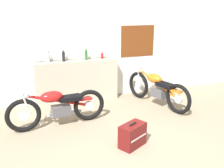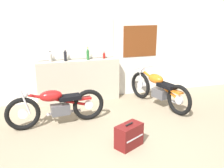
{
  "view_description": "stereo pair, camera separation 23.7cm",
  "coord_description": "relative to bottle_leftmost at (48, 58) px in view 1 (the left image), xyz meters",
  "views": [
    {
      "loc": [
        -1.53,
        -3.18,
        2.34
      ],
      "look_at": [
        0.23,
        1.9,
        0.7
      ],
      "focal_mm": 42.0,
      "sensor_mm": 36.0,
      "label": 1
    },
    {
      "loc": [
        -1.31,
        -3.25,
        2.34
      ],
      "look_at": [
        0.23,
        1.9,
        0.7
      ],
      "focal_mm": 42.0,
      "sensor_mm": 36.0,
      "label": 2
    }
  ],
  "objects": [
    {
      "name": "bottle_right_center",
      "position": [
        1.31,
        0.01,
        -0.03
      ],
      "size": [
        0.06,
        0.06,
        0.17
      ],
      "color": "maroon",
      "rests_on": "sill_counter"
    },
    {
      "name": "motorcycle_orange",
      "position": [
        2.4,
        -0.9,
        -0.73
      ],
      "size": [
        0.8,
        1.93,
        0.86
      ],
      "color": "black",
      "rests_on": "ground_plane"
    },
    {
      "name": "bottle_left_center",
      "position": [
        0.35,
        -0.02,
        0.02
      ],
      "size": [
        0.07,
        0.07,
        0.3
      ],
      "color": "black",
      "rests_on": "sill_counter"
    },
    {
      "name": "ground_plane",
      "position": [
        0.97,
        -2.98,
        -1.15
      ],
      "size": [
        24.0,
        24.0,
        0.0
      ],
      "primitive_type": "plane",
      "color": "gray"
    },
    {
      "name": "hard_case_darkred",
      "position": [
        1.08,
        -2.49,
        -0.95
      ],
      "size": [
        0.54,
        0.46,
        0.43
      ],
      "color": "maroon",
      "rests_on": "ground_plane"
    },
    {
      "name": "sill_counter",
      "position": [
        0.65,
        -0.04,
        -0.63
      ],
      "size": [
        2.02,
        0.28,
        1.04
      ],
      "color": "#B7AD99",
      "rests_on": "ground_plane"
    },
    {
      "name": "motorcycle_red",
      "position": [
        -0.01,
        -1.27,
        -0.74
      ],
      "size": [
        1.97,
        0.64,
        0.84
      ],
      "color": "black",
      "rests_on": "ground_plane"
    },
    {
      "name": "bottle_center",
      "position": [
        0.89,
        -0.04,
        0.03
      ],
      "size": [
        0.06,
        0.06,
        0.31
      ],
      "color": "#23662D",
      "rests_on": "sill_counter"
    },
    {
      "name": "bottle_leftmost",
      "position": [
        0.0,
        0.0,
        0.0
      ],
      "size": [
        0.07,
        0.07,
        0.25
      ],
      "color": "#B7B2A8",
      "rests_on": "sill_counter"
    },
    {
      "name": "wall_back",
      "position": [
        0.97,
        0.14,
        0.25
      ],
      "size": [
        10.0,
        0.07,
        2.8
      ],
      "color": "silver",
      "rests_on": "ground_plane"
    }
  ]
}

